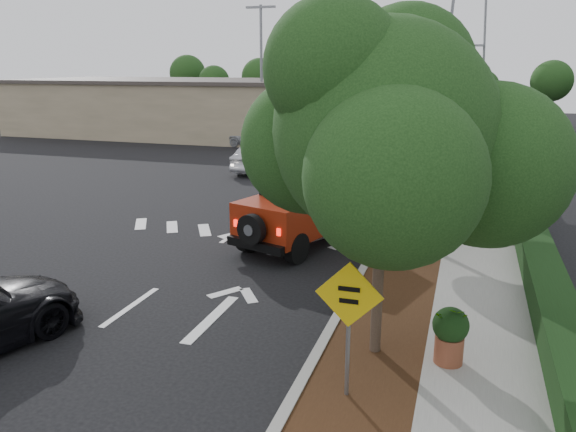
% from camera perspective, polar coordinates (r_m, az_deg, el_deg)
% --- Properties ---
extents(ground, '(120.00, 120.00, 0.00)m').
position_cam_1_polar(ground, '(13.29, -15.69, -8.87)').
color(ground, black).
rests_on(ground, ground).
extents(curb, '(0.20, 70.00, 0.15)m').
position_cam_1_polar(curb, '(22.75, 11.44, 1.61)').
color(curb, '#9E9B93').
rests_on(curb, ground).
extents(planting_strip, '(1.80, 70.00, 0.12)m').
position_cam_1_polar(planting_strip, '(22.67, 13.94, 1.38)').
color(planting_strip, black).
rests_on(planting_strip, ground).
extents(sidewalk, '(2.00, 70.00, 0.12)m').
position_cam_1_polar(sidewalk, '(22.63, 18.73, 1.00)').
color(sidewalk, gray).
rests_on(sidewalk, ground).
extents(hedge, '(0.80, 70.00, 0.80)m').
position_cam_1_polar(hedge, '(22.63, 22.34, 1.54)').
color(hedge, black).
rests_on(hedge, ground).
extents(commercial_building, '(22.00, 12.00, 4.00)m').
position_cam_1_polar(commercial_building, '(46.25, -12.17, 10.75)').
color(commercial_building, gray).
rests_on(commercial_building, ground).
extents(transmission_tower, '(7.00, 4.00, 28.00)m').
position_cam_1_polar(transmission_tower, '(58.26, 17.07, 9.30)').
color(transmission_tower, slate).
rests_on(transmission_tower, ground).
extents(street_tree_near, '(3.80, 3.80, 5.92)m').
position_cam_1_polar(street_tree_near, '(10.97, 8.79, -13.83)').
color(street_tree_near, black).
rests_on(street_tree_near, ground).
extents(street_tree_mid, '(3.20, 3.20, 5.32)m').
position_cam_1_polar(street_tree_mid, '(17.39, 12.55, -2.90)').
color(street_tree_mid, black).
rests_on(street_tree_mid, ground).
extents(street_tree_far, '(3.40, 3.40, 5.62)m').
position_cam_1_polar(street_tree_far, '(23.65, 14.12, 1.79)').
color(street_tree_far, black).
rests_on(street_tree_far, ground).
extents(light_pole_a, '(2.00, 0.22, 9.00)m').
position_cam_1_polar(light_pole_a, '(38.81, -2.63, 7.32)').
color(light_pole_a, slate).
rests_on(light_pole_a, ground).
extents(light_pole_b, '(2.00, 0.22, 9.00)m').
position_cam_1_polar(light_pole_b, '(50.42, 1.11, 9.14)').
color(light_pole_b, slate).
rests_on(light_pole_b, ground).
extents(red_jeep, '(3.10, 4.64, 2.27)m').
position_cam_1_polar(red_jeep, '(16.84, 1.55, 0.96)').
color(red_jeep, black).
rests_on(red_jeep, ground).
extents(silver_suv_ahead, '(3.67, 6.24, 1.63)m').
position_cam_1_polar(silver_suv_ahead, '(20.53, 6.04, 2.50)').
color(silver_suv_ahead, '#95979C').
rests_on(silver_suv_ahead, ground).
extents(silver_sedan_oncoming, '(1.86, 4.31, 1.38)m').
position_cam_1_polar(silver_sedan_oncoming, '(28.65, -2.66, 5.92)').
color(silver_sedan_oncoming, '#A6A7AD').
rests_on(silver_sedan_oncoming, ground).
extents(parked_suv, '(4.79, 2.43, 1.56)m').
position_cam_1_polar(parked_suv, '(38.81, -6.79, 8.39)').
color(parked_suv, '#A5A7AD').
rests_on(parked_suv, ground).
extents(speed_hump_sign, '(1.07, 0.09, 2.28)m').
position_cam_1_polar(speed_hump_sign, '(8.87, 6.19, -9.62)').
color(speed_hump_sign, slate).
rests_on(speed_hump_sign, ground).
extents(terracotta_planter, '(0.64, 0.64, 1.11)m').
position_cam_1_polar(terracotta_planter, '(10.49, 16.16, -11.06)').
color(terracotta_planter, brown).
rests_on(terracotta_planter, ground).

